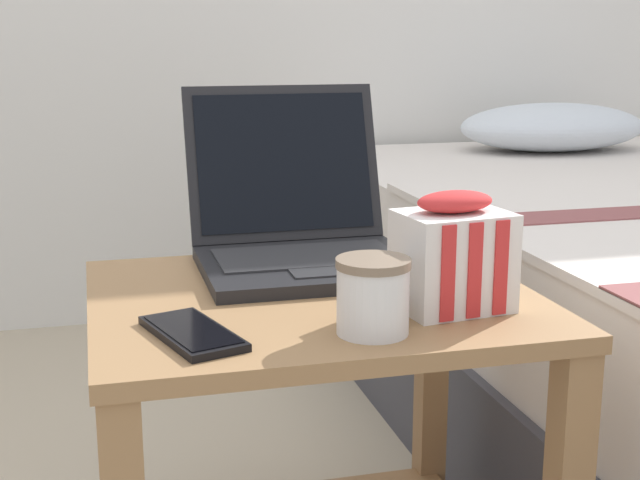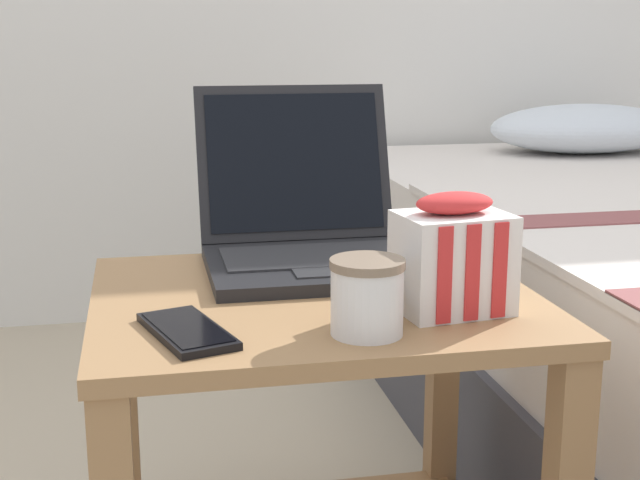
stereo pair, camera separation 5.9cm
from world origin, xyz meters
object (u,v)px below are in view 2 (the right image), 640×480
at_px(snack_bag, 453,258).
at_px(cell_phone, 187,331).
at_px(mug_front_left, 368,292).
at_px(laptop, 308,229).

height_order(snack_bag, cell_phone, snack_bag).
bearing_deg(mug_front_left, laptop, 91.37).
distance_m(laptop, mug_front_left, 0.32).
bearing_deg(snack_bag, cell_phone, -175.21).
relative_size(laptop, snack_bag, 2.28).
bearing_deg(cell_phone, mug_front_left, -9.63).
bearing_deg(snack_bag, mug_front_left, -153.18).
distance_m(laptop, cell_phone, 0.35).
xyz_separation_m(snack_bag, cell_phone, (-0.32, -0.03, -0.06)).
height_order(mug_front_left, snack_bag, snack_bag).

